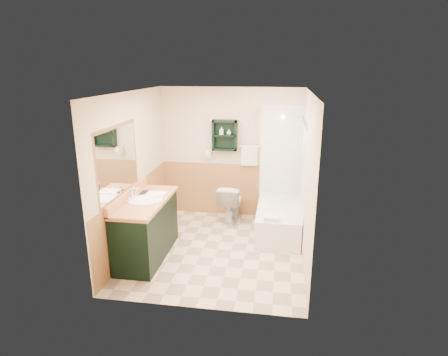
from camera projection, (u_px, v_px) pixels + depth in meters
floor at (217, 249)px, 5.85m from camera, size 3.00×3.00×0.00m
back_wall at (231, 153)px, 6.94m from camera, size 2.60×0.04×2.40m
left_wall at (132, 172)px, 5.70m from camera, size 0.04×3.00×2.40m
right_wall at (308, 180)px, 5.31m from camera, size 0.04×3.00×2.40m
ceiling at (216, 91)px, 5.16m from camera, size 2.60×3.00×0.04m
wainscot_left at (137, 215)px, 5.89m from camera, size 2.98×2.98×1.00m
wainscot_back at (230, 189)px, 7.11m from camera, size 2.58×2.58×1.00m
mirror_frame at (118, 162)px, 5.08m from camera, size 1.30×1.30×1.00m
mirror_glass at (118, 162)px, 5.08m from camera, size 1.20×1.20×0.90m
tile_right at (302, 175)px, 6.07m from camera, size 1.50×1.50×2.10m
tile_back at (286, 164)px, 6.79m from camera, size 0.95×0.95×2.10m
tile_accent at (305, 123)px, 5.83m from camera, size 1.50×1.50×0.10m
wall_shelf at (225, 135)px, 6.75m from camera, size 0.45×0.15×0.55m
hair_dryer at (209, 153)px, 6.92m from camera, size 0.10×0.24×0.18m
towel_bar at (250, 146)px, 6.78m from camera, size 0.40×0.06×0.40m
curtain_rod at (258, 115)px, 5.91m from camera, size 0.03×1.60×0.03m
shower_curtain at (257, 165)px, 6.32m from camera, size 1.05×1.05×1.70m
vanity at (147, 228)px, 5.52m from camera, size 0.59×1.41×0.89m
bathtub at (278, 219)px, 6.38m from camera, size 0.71×1.50×0.48m
toilet at (231, 203)px, 6.84m from camera, size 0.46×0.74×0.69m
counter_towel at (156, 194)px, 5.56m from camera, size 0.28×0.22×0.04m
vanity_book at (140, 186)px, 5.63m from camera, size 0.17×0.02×0.23m
tub_towel at (271, 218)px, 5.74m from camera, size 0.23×0.19×0.07m
soap_bottle_a at (222, 133)px, 6.74m from camera, size 0.07×0.14×0.06m
soap_bottle_b at (229, 132)px, 6.72m from camera, size 0.10×0.12×0.08m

